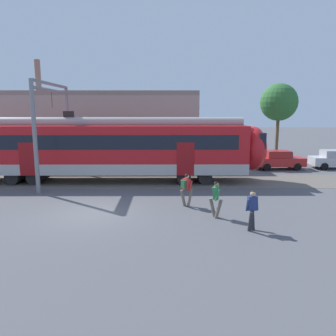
{
  "coord_description": "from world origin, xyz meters",
  "views": [
    {
      "loc": [
        3.49,
        -14.77,
        4.76
      ],
      "look_at": [
        3.6,
        3.2,
        1.6
      ],
      "focal_mm": 35.0,
      "sensor_mm": 36.0,
      "label": 1
    }
  ],
  "objects_px": {
    "pedestrian_red": "(186,187)",
    "pedestrian_navy": "(252,207)",
    "pedestrian_green": "(216,197)",
    "parked_car_silver": "(335,159)",
    "parked_car_red": "(279,160)"
  },
  "relations": [
    {
      "from": "pedestrian_red",
      "to": "parked_car_silver",
      "type": "relative_size",
      "value": 0.41
    },
    {
      "from": "pedestrian_red",
      "to": "parked_car_red",
      "type": "distance_m",
      "value": 13.41
    },
    {
      "from": "pedestrian_red",
      "to": "pedestrian_green",
      "type": "bearing_deg",
      "value": -55.16
    },
    {
      "from": "pedestrian_green",
      "to": "parked_car_silver",
      "type": "height_order",
      "value": "pedestrian_green"
    },
    {
      "from": "pedestrian_red",
      "to": "parked_car_red",
      "type": "relative_size",
      "value": 0.41
    },
    {
      "from": "pedestrian_red",
      "to": "pedestrian_navy",
      "type": "height_order",
      "value": "same"
    },
    {
      "from": "pedestrian_red",
      "to": "parked_car_silver",
      "type": "height_order",
      "value": "pedestrian_red"
    },
    {
      "from": "pedestrian_red",
      "to": "parked_car_silver",
      "type": "bearing_deg",
      "value": 39.68
    },
    {
      "from": "pedestrian_navy",
      "to": "parked_car_red",
      "type": "distance_m",
      "value": 15.15
    },
    {
      "from": "pedestrian_red",
      "to": "pedestrian_navy",
      "type": "relative_size",
      "value": 1.0
    },
    {
      "from": "parked_car_silver",
      "to": "pedestrian_green",
      "type": "bearing_deg",
      "value": -133.24
    },
    {
      "from": "pedestrian_red",
      "to": "pedestrian_navy",
      "type": "distance_m",
      "value": 4.18
    },
    {
      "from": "pedestrian_green",
      "to": "pedestrian_navy",
      "type": "xyz_separation_m",
      "value": [
        1.2,
        -1.65,
        0.0
      ]
    },
    {
      "from": "parked_car_red",
      "to": "parked_car_silver",
      "type": "relative_size",
      "value": 1.0
    },
    {
      "from": "pedestrian_navy",
      "to": "pedestrian_green",
      "type": "bearing_deg",
      "value": 125.99
    }
  ]
}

